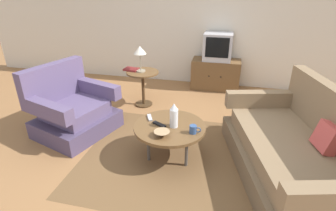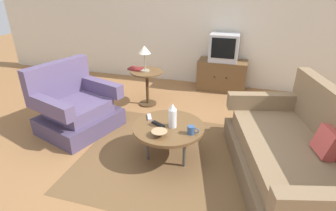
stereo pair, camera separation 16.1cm
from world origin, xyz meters
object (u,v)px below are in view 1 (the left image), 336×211
(television, at_px, (218,47))
(table_lamp, at_px, (140,52))
(vase, at_px, (174,116))
(book, at_px, (131,69))
(couch, at_px, (295,152))
(bowl, at_px, (162,134))
(armchair, at_px, (72,111))
(tv_stand, at_px, (216,74))
(coffee_table, at_px, (170,128))
(mug, at_px, (193,129))
(tv_remote_dark, at_px, (159,124))
(tv_remote_silver, at_px, (150,118))
(side_table, at_px, (143,81))

(television, xyz_separation_m, table_lamp, (-1.14, -1.04, 0.09))
(vase, xyz_separation_m, book, (-1.00, 1.35, 0.04))
(table_lamp, bearing_deg, couch, -32.44)
(television, height_order, bowl, television)
(armchair, xyz_separation_m, tv_stand, (1.79, 2.05, -0.02))
(armchair, xyz_separation_m, vase, (1.47, -0.30, 0.25))
(vase, bearing_deg, coffee_table, 172.53)
(table_lamp, distance_m, book, 0.35)
(mug, xyz_separation_m, tv_remote_dark, (-0.40, 0.08, -0.04))
(armchair, height_order, coffee_table, armchair)
(couch, relative_size, tv_remote_silver, 12.85)
(table_lamp, relative_size, mug, 3.23)
(mug, distance_m, book, 1.90)
(vase, distance_m, book, 1.68)
(tv_stand, height_order, bowl, tv_stand)
(couch, xyz_separation_m, tv_remote_dark, (-1.47, 0.02, 0.13))
(tv_stand, bearing_deg, table_lamp, -137.94)
(book, bearing_deg, couch, -23.57)
(television, xyz_separation_m, mug, (-0.08, -2.45, -0.34))
(armchair, height_order, tv_remote_dark, armchair)
(tv_remote_dark, distance_m, tv_remote_silver, 0.20)
(side_table, bearing_deg, tv_stand, 42.69)
(book, bearing_deg, bowl, -52.42)
(vase, bearing_deg, side_table, 121.13)
(couch, height_order, table_lamp, table_lamp)
(tv_stand, distance_m, tv_remote_silver, 2.32)
(couch, height_order, vase, couch)
(tv_remote_dark, bearing_deg, table_lamp, -34.27)
(couch, distance_m, mug, 1.08)
(couch, distance_m, table_lamp, 2.59)
(tv_stand, xyz_separation_m, book, (-1.31, -1.00, 0.32))
(bowl, height_order, tv_remote_silver, bowl)
(coffee_table, bearing_deg, mug, -18.88)
(vase, distance_m, tv_remote_silver, 0.37)
(armchair, height_order, mug, armchair)
(armchair, relative_size, mug, 9.16)
(television, xyz_separation_m, book, (-1.31, -1.01, -0.21))
(television, distance_m, book, 1.67)
(side_table, bearing_deg, couch, -32.81)
(vase, bearing_deg, couch, -1.34)
(armchair, height_order, bowl, armchair)
(coffee_table, distance_m, tv_remote_silver, 0.30)
(mug, height_order, tv_remote_silver, mug)
(tv_stand, distance_m, vase, 2.38)
(tv_stand, bearing_deg, couch, -67.41)
(tv_remote_silver, bearing_deg, side_table, 176.13)
(tv_remote_silver, bearing_deg, vase, 43.31)
(table_lamp, distance_m, bowl, 1.78)
(table_lamp, bearing_deg, tv_remote_silver, -67.13)
(book, bearing_deg, television, 45.09)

